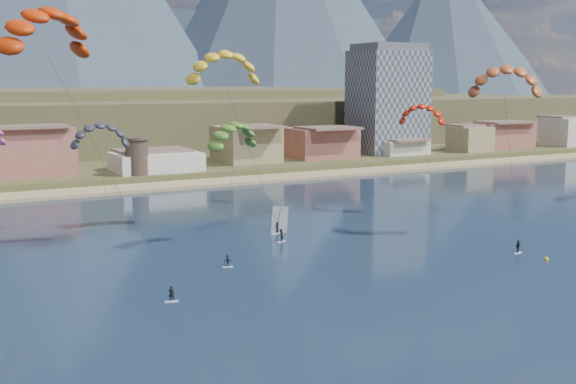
{
  "coord_description": "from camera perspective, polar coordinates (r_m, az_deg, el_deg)",
  "views": [
    {
      "loc": [
        -38.62,
        -40.04,
        23.08
      ],
      "look_at": [
        0.0,
        32.0,
        10.0
      ],
      "focal_mm": 43.17,
      "sensor_mm": 36.0,
      "label": 1
    }
  ],
  "objects": [
    {
      "name": "ground",
      "position": [
        60.22,
        14.98,
        -13.77
      ],
      "size": [
        2400.0,
        2400.0,
        0.0
      ],
      "primitive_type": "plane",
      "color": "black",
      "rests_on": "ground"
    },
    {
      "name": "beach",
      "position": [
        152.77,
        -13.23,
        0.25
      ],
      "size": [
        2200.0,
        12.0,
        0.9
      ],
      "color": "tan",
      "rests_on": "ground"
    },
    {
      "name": "foothills",
      "position": [
        279.6,
        -15.64,
        5.89
      ],
      "size": [
        940.0,
        210.0,
        18.0
      ],
      "color": "brown",
      "rests_on": "ground"
    },
    {
      "name": "apartment_tower",
      "position": [
        208.67,
        8.22,
        7.55
      ],
      "size": [
        20.0,
        16.0,
        32.0
      ],
      "color": "gray",
      "rests_on": "ground"
    },
    {
      "name": "watchtower",
      "position": [
        160.96,
        -12.33,
        2.92
      ],
      "size": [
        5.82,
        5.82,
        8.6
      ],
      "color": "#47382D",
      "rests_on": "ground"
    },
    {
      "name": "kitesurfer_red",
      "position": [
        79.57,
        -19.37,
        12.9
      ],
      "size": [
        16.75,
        16.18,
        32.88
      ],
      "color": "silver",
      "rests_on": "ground"
    },
    {
      "name": "kitesurfer_yellow",
      "position": [
        108.4,
        -5.29,
        10.54
      ],
      "size": [
        12.39,
        15.82,
        29.63
      ],
      "color": "silver",
      "rests_on": "ground"
    },
    {
      "name": "kitesurfer_orange",
      "position": [
        108.01,
        17.51,
        9.06
      ],
      "size": [
        12.7,
        15.56,
        27.15
      ],
      "color": "silver",
      "rests_on": "ground"
    },
    {
      "name": "kitesurfer_green",
      "position": [
        96.08,
        -4.54,
        4.93
      ],
      "size": [
        10.7,
        13.62,
        19.53
      ],
      "color": "silver",
      "rests_on": "ground"
    },
    {
      "name": "distant_kite_dark",
      "position": [
        100.92,
        -15.24,
        4.87
      ],
      "size": [
        8.74,
        5.99,
        19.03
      ],
      "color": "#262626",
      "rests_on": "ground"
    },
    {
      "name": "distant_kite_orange",
      "position": [
        124.02,
        10.98,
        6.57
      ],
      "size": [
        8.05,
        8.46,
        20.69
      ],
      "color": "#262626",
      "rests_on": "ground"
    },
    {
      "name": "windsurfer",
      "position": [
        106.31,
        -0.8,
        -2.72
      ],
      "size": [
        2.39,
        2.62,
        4.14
      ],
      "color": "silver",
      "rests_on": "ground"
    },
    {
      "name": "buoy",
      "position": [
        96.87,
        20.5,
        -5.21
      ],
      "size": [
        0.65,
        0.65,
        0.65
      ],
      "color": "yellow",
      "rests_on": "ground"
    }
  ]
}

